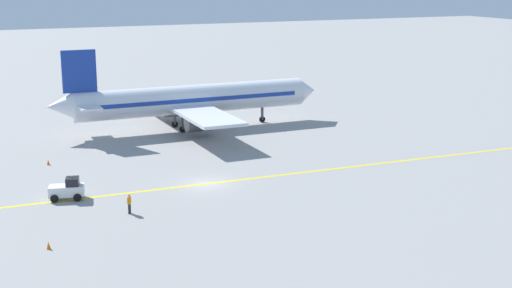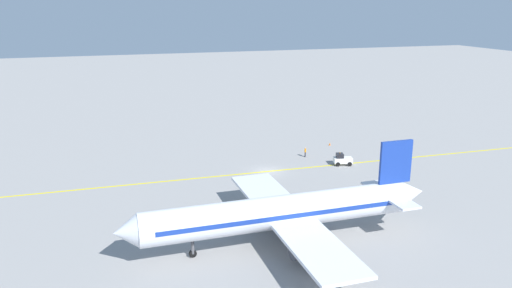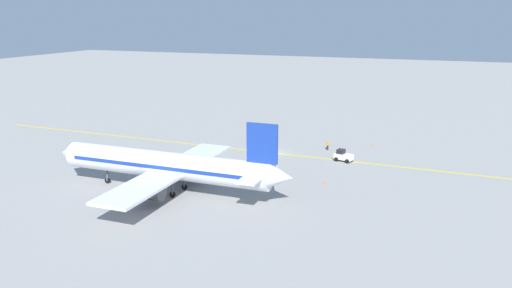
{
  "view_description": "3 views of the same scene",
  "coord_description": "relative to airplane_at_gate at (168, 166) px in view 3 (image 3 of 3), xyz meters",
  "views": [
    {
      "loc": [
        60.69,
        -21.88,
        19.46
      ],
      "look_at": [
        3.07,
        3.77,
        4.19
      ],
      "focal_mm": 50.0,
      "sensor_mm": 36.0,
      "label": 1
    },
    {
      "loc": [
        -70.21,
        24.76,
        25.39
      ],
      "look_at": [
        1.66,
        1.42,
        4.17
      ],
      "focal_mm": 35.0,
      "sensor_mm": 36.0,
      "label": 2
    },
    {
      "loc": [
        -79.16,
        -27.51,
        23.44
      ],
      "look_at": [
        -3.68,
        1.48,
        2.34
      ],
      "focal_mm": 35.0,
      "sensor_mm": 36.0,
      "label": 3
    }
  ],
  "objects": [
    {
      "name": "traffic_cone_mid_apron",
      "position": [
        34.35,
        -22.5,
        -3.43
      ],
      "size": [
        0.32,
        0.32,
        0.55
      ],
      "primitive_type": "cone",
      "color": "orange",
      "rests_on": "ground"
    },
    {
      "name": "ground_crew_worker",
      "position": [
        29.07,
        -15.22,
        -2.8
      ],
      "size": [
        0.49,
        0.39,
        1.68
      ],
      "color": "#23232D",
      "rests_on": "ground"
    },
    {
      "name": "ground_plane",
      "position": [
        23.7,
        -6.52,
        -3.71
      ],
      "size": [
        400.0,
        400.0,
        0.0
      ],
      "primitive_type": "plane",
      "color": "gray"
    },
    {
      "name": "traffic_cone_near_nose",
      "position": [
        10.64,
        -19.13,
        -3.43
      ],
      "size": [
        0.32,
        0.32,
        0.55
      ],
      "primitive_type": "cone",
      "color": "orange",
      "rests_on": "ground"
    },
    {
      "name": "apron_yellow_centreline",
      "position": [
        23.7,
        -6.52,
        -3.71
      ],
      "size": [
        3.37,
        119.97,
        0.01
      ],
      "primitive_type": "cube",
      "rotation": [
        0.0,
        0.0,
        -0.02
      ],
      "color": "yellow",
      "rests_on": "ground"
    },
    {
      "name": "baggage_tug_white",
      "position": [
        23.1,
        -19.22,
        -2.81
      ],
      "size": [
        2.37,
        3.28,
        2.11
      ],
      "color": "white",
      "rests_on": "ground"
    },
    {
      "name": "airplane_at_gate",
      "position": [
        0.0,
        0.0,
        0.0
      ],
      "size": [
        28.02,
        35.41,
        10.6
      ],
      "color": "silver",
      "rests_on": "ground"
    }
  ]
}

